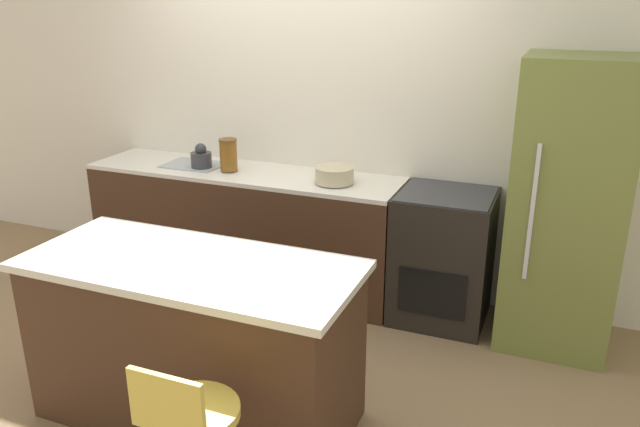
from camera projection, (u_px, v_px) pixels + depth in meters
name	position (u px, v px, depth m)	size (l,w,h in m)	color
ground_plane	(270.00, 306.00, 4.48)	(14.00, 14.00, 0.00)	#8E704C
wall_back	(304.00, 111.00, 4.61)	(8.00, 0.06, 2.60)	silver
back_counter	(245.00, 227.00, 4.74)	(2.38, 0.59, 0.90)	#422819
kitchen_island	(195.00, 341.00, 3.18)	(1.68, 0.73, 0.89)	#422819
oven_range	(443.00, 257.00, 4.20)	(0.62, 0.60, 0.90)	black
refrigerator	(566.00, 207.00, 3.78)	(0.65, 0.66, 1.80)	olive
kettle	(201.00, 158.00, 4.63)	(0.16, 0.16, 0.18)	#333338
mixing_bowl	(334.00, 175.00, 4.26)	(0.27, 0.27, 0.11)	#C1B28E
canister_jar	(228.00, 155.00, 4.53)	(0.13, 0.13, 0.23)	brown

